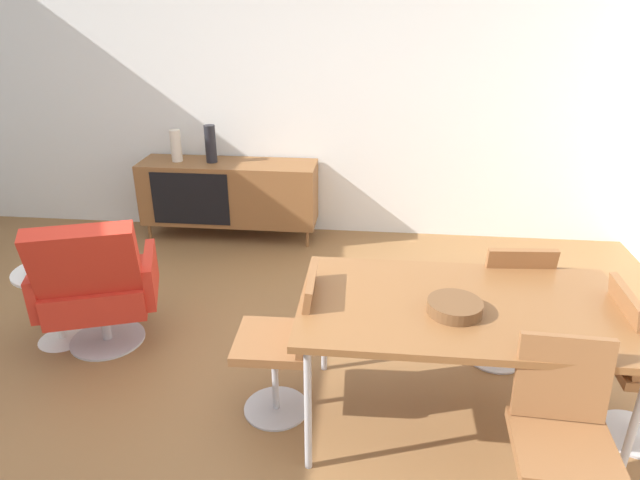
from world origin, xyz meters
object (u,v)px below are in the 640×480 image
vase_sculptural_dark (176,146)px  dining_table (462,311)px  side_table_round (54,297)px  dining_chair_back_right (507,298)px  dining_chair_near_window (285,339)px  dining_chair_front_right (561,434)px  sideboard (229,192)px  lounge_chair_red (95,283)px  fruit_bowl (47,264)px  vase_cobalt (211,144)px  wooden_bowl_on_table (455,307)px

vase_sculptural_dark → dining_table: 3.25m
side_table_round → dining_table: bearing=-11.9°
dining_chair_back_right → vase_sculptural_dark: bearing=145.8°
dining_chair_near_window → dining_table: bearing=-0.1°
dining_chair_back_right → dining_chair_front_right: same height
sideboard → lounge_chair_red: bearing=-101.4°
dining_table → dining_chair_near_window: (-0.89, 0.00, -0.23)m
dining_chair_near_window → fruit_bowl: dining_chair_near_window is taller
dining_table → dining_chair_back_right: 0.70m
vase_cobalt → sideboard: bearing=-0.8°
dining_chair_back_right → fruit_bowl: size_ratio=4.28×
vase_cobalt → side_table_round: (-0.56, -1.81, -0.57)m
sideboard → lounge_chair_red: lounge_chair_red is taller
lounge_chair_red → vase_cobalt: bearing=82.8°
lounge_chair_red → fruit_bowl: (-0.33, 0.05, 0.10)m
vase_sculptural_dark → dining_chair_near_window: vase_sculptural_dark is taller
dining_chair_near_window → dining_chair_front_right: (1.24, -0.56, 0.00)m
dining_chair_near_window → side_table_round: 1.69m
dining_chair_back_right → side_table_round: (-2.85, -0.03, -0.15)m
dining_chair_near_window → side_table_round: dining_chair_near_window is taller
wooden_bowl_on_table → lounge_chair_red: (-2.11, 0.57, -0.30)m
vase_sculptural_dark → dining_chair_front_right: 3.91m
dining_chair_back_right → lounge_chair_red: lounge_chair_red is taller
vase_sculptural_dark → fruit_bowl: vase_sculptural_dark is taller
side_table_round → vase_sculptural_dark: bearing=82.4°
sideboard → wooden_bowl_on_table: bearing=-54.3°
dining_chair_back_right → lounge_chair_red: 2.52m
sideboard → vase_cobalt: bearing=179.2°
wooden_bowl_on_table → dining_chair_front_right: bearing=-49.1°
vase_cobalt → dining_table: (1.93, -2.33, -0.19)m
vase_sculptural_dark → dining_table: size_ratio=0.18×
dining_chair_back_right → fruit_bowl: bearing=-179.4°
dining_chair_back_right → sideboard: bearing=140.5°
dining_chair_back_right → fruit_bowl: (-2.85, -0.03, 0.09)m
vase_cobalt → dining_chair_front_right: 3.71m
dining_table → side_table_round: dining_table is taller
vase_cobalt → wooden_bowl_on_table: bearing=-52.2°
wooden_bowl_on_table → dining_chair_front_right: size_ratio=0.30×
dining_chair_front_right → side_table_round: dining_chair_front_right is taller
dining_table → lounge_chair_red: (-2.17, 0.48, -0.23)m
vase_sculptural_dark → side_table_round: 1.90m
vase_sculptural_dark → dining_chair_near_window: (1.36, -2.33, -0.39)m
dining_chair_back_right → dining_chair_front_right: bearing=-90.1°
sideboard → vase_sculptural_dark: bearing=179.8°
vase_sculptural_dark → lounge_chair_red: bearing=-87.3°
vase_sculptural_dark → wooden_bowl_on_table: bearing=-47.8°
lounge_chair_red → side_table_round: size_ratio=1.82×
fruit_bowl → wooden_bowl_on_table: bearing=-14.2°
vase_sculptural_dark → dining_table: (2.25, -2.33, -0.16)m
wooden_bowl_on_table → dining_chair_front_right: (0.41, -0.47, -0.30)m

